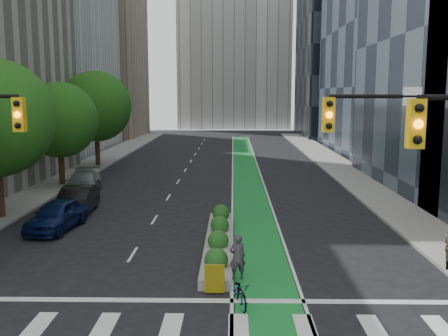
{
  "coord_description": "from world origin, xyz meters",
  "views": [
    {
      "loc": [
        1.82,
        -14.66,
        6.88
      ],
      "look_at": [
        1.35,
        11.3,
        3.0
      ],
      "focal_mm": 40.0,
      "sensor_mm": 36.0,
      "label": 1
    }
  ],
  "objects_px": {
    "cyclist": "(237,257)",
    "parked_car_left_far": "(83,183)",
    "median_planter": "(219,240)",
    "parked_car_left_mid": "(77,201)",
    "bicycle": "(241,293)",
    "parked_car_left_near": "(57,215)"
  },
  "relations": [
    {
      "from": "bicycle",
      "to": "parked_car_left_mid",
      "type": "xyz_separation_m",
      "value": [
        -9.23,
        12.27,
        0.36
      ]
    },
    {
      "from": "median_planter",
      "to": "parked_car_left_mid",
      "type": "height_order",
      "value": "parked_car_left_mid"
    },
    {
      "from": "bicycle",
      "to": "parked_car_left_far",
      "type": "xyz_separation_m",
      "value": [
        -10.65,
        18.32,
        0.33
      ]
    },
    {
      "from": "median_planter",
      "to": "parked_car_left_far",
      "type": "xyz_separation_m",
      "value": [
        -9.76,
        12.16,
        0.4
      ]
    },
    {
      "from": "parked_car_left_mid",
      "to": "parked_car_left_far",
      "type": "relative_size",
      "value": 0.91
    },
    {
      "from": "cyclist",
      "to": "parked_car_left_mid",
      "type": "distance_m",
      "value": 13.51
    },
    {
      "from": "median_planter",
      "to": "bicycle",
      "type": "relative_size",
      "value": 6.16
    },
    {
      "from": "bicycle",
      "to": "parked_car_left_near",
      "type": "height_order",
      "value": "parked_car_left_near"
    },
    {
      "from": "cyclist",
      "to": "parked_car_left_far",
      "type": "height_order",
      "value": "cyclist"
    },
    {
      "from": "parked_car_left_near",
      "to": "parked_car_left_mid",
      "type": "relative_size",
      "value": 0.94
    },
    {
      "from": "cyclist",
      "to": "parked_car_left_mid",
      "type": "bearing_deg",
      "value": -62.82
    },
    {
      "from": "bicycle",
      "to": "parked_car_left_mid",
      "type": "height_order",
      "value": "parked_car_left_mid"
    },
    {
      "from": "parked_car_left_near",
      "to": "parked_car_left_mid",
      "type": "distance_m",
      "value": 3.27
    },
    {
      "from": "median_planter",
      "to": "parked_car_left_near",
      "type": "xyz_separation_m",
      "value": [
        -8.31,
        2.83,
        0.4
      ]
    },
    {
      "from": "cyclist",
      "to": "parked_car_left_far",
      "type": "distance_m",
      "value": 19.17
    },
    {
      "from": "cyclist",
      "to": "parked_car_left_mid",
      "type": "xyz_separation_m",
      "value": [
        -9.14,
        9.94,
        -0.07
      ]
    },
    {
      "from": "median_planter",
      "to": "parked_car_left_far",
      "type": "distance_m",
      "value": 15.6
    },
    {
      "from": "median_planter",
      "to": "bicycle",
      "type": "bearing_deg",
      "value": -81.81
    },
    {
      "from": "median_planter",
      "to": "parked_car_left_far",
      "type": "height_order",
      "value": "parked_car_left_far"
    },
    {
      "from": "median_planter",
      "to": "parked_car_left_near",
      "type": "bearing_deg",
      "value": 161.18
    },
    {
      "from": "median_planter",
      "to": "parked_car_left_mid",
      "type": "xyz_separation_m",
      "value": [
        -8.34,
        6.1,
        0.42
      ]
    },
    {
      "from": "median_planter",
      "to": "bicycle",
      "type": "height_order",
      "value": "median_planter"
    }
  ]
}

